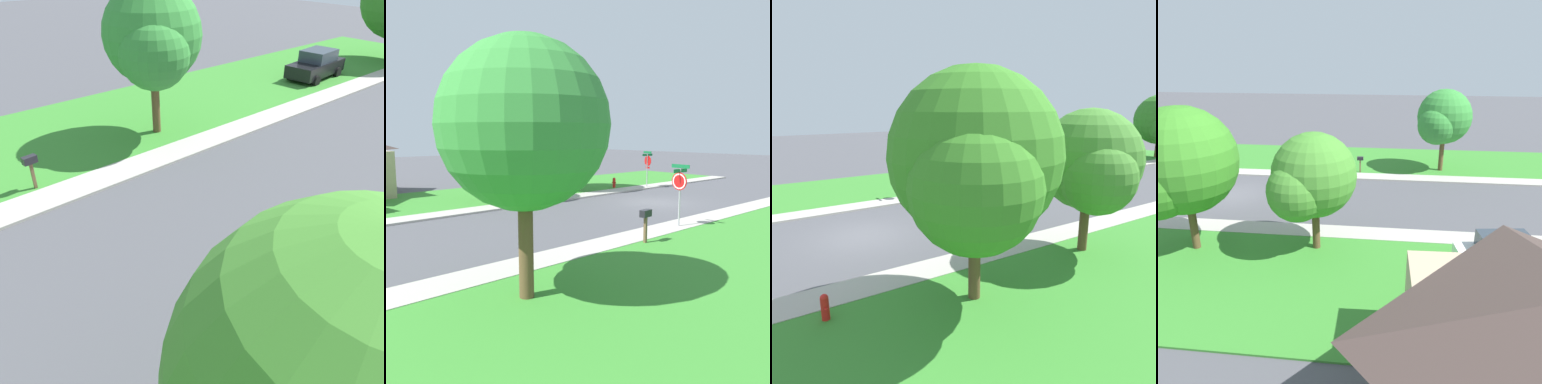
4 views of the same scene
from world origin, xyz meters
The scene contains 6 objects.
sidewalk_east centered at (4.70, 12.00, 0.05)m, with size 1.40×56.00×0.10m, color #ADA89E.
sidewalk_west centered at (-4.70, 12.00, 0.05)m, with size 1.40×56.00×0.10m, color #ADA89E.
lawn_west centered at (-9.40, 12.00, 0.04)m, with size 8.00×56.00×0.08m, color #38842D.
car_black_driveway_right centered at (-7.30, 26.89, 0.87)m, with size 2.34×4.45×1.76m.
tree_sidewalk_far centered at (-6.64, 14.00, 4.13)m, with size 4.36×4.06×6.30m.
mailbox centered at (-5.60, 7.94, 1.01)m, with size 0.29×0.50×1.31m.
Camera 1 is at (7.17, 4.21, 7.42)m, focal length 37.78 mm.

